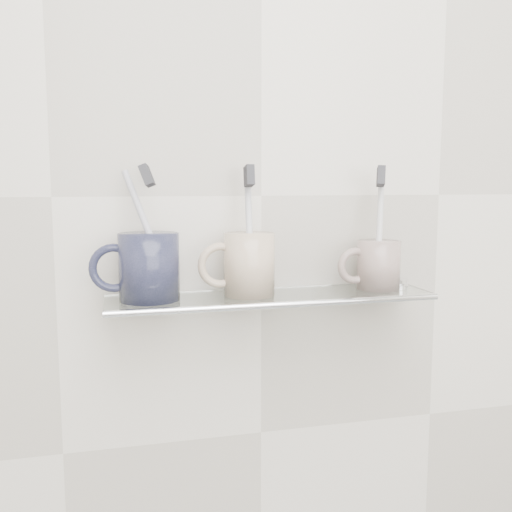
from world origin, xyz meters
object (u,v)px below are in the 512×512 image
object	(u,v)px
mug_left	(149,267)
mug_right	(378,265)
mug_center	(249,264)
shelf_glass	(271,297)

from	to	relation	value
mug_left	mug_right	size ratio (longest dim) A/B	1.26
mug_left	mug_right	distance (m)	0.36
mug_left	mug_center	world-z (taller)	mug_left
mug_center	mug_right	xyz separation A→B (m)	(0.21, 0.00, -0.01)
shelf_glass	mug_center	distance (m)	0.06
shelf_glass	mug_right	xyz separation A→B (m)	(0.18, 0.00, 0.04)
shelf_glass	mug_left	size ratio (longest dim) A/B	5.08
mug_left	mug_right	bearing A→B (deg)	-7.09
mug_center	mug_right	size ratio (longest dim) A/B	1.22
mug_center	mug_left	bearing A→B (deg)	175.15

